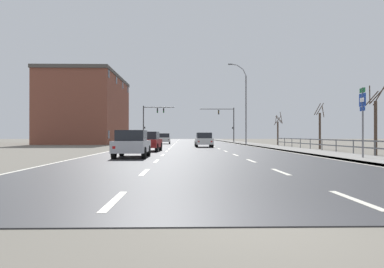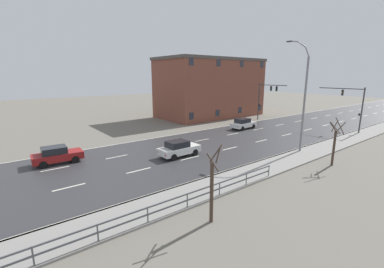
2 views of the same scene
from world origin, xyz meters
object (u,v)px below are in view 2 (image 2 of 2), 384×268
(car_near_right, at_px, (57,155))
(brick_building, at_px, (210,88))
(traffic_signal_right, at_px, (353,102))
(traffic_signal_left, at_px, (265,95))
(car_far_left, at_px, (179,148))
(street_lamp_midground, at_px, (303,99))
(car_far_right, at_px, (243,124))

(car_near_right, height_order, brick_building, brick_building)
(traffic_signal_right, bearing_deg, car_near_right, -106.84)
(brick_building, bearing_deg, traffic_signal_left, 21.32)
(car_far_left, bearing_deg, traffic_signal_left, 107.41)
(brick_building, bearing_deg, street_lamp_midground, -20.62)
(brick_building, bearing_deg, traffic_signal_right, 12.86)
(traffic_signal_right, distance_m, car_far_right, 14.93)
(traffic_signal_left, xyz_separation_m, brick_building, (-9.86, -3.85, 1.04))
(traffic_signal_left, distance_m, car_far_right, 9.60)
(car_near_right, height_order, car_far_left, same)
(car_far_left, distance_m, brick_building, 26.88)
(brick_building, bearing_deg, car_near_right, -66.85)
(brick_building, bearing_deg, car_far_left, -48.25)
(traffic_signal_right, bearing_deg, brick_building, -167.14)
(car_near_right, relative_size, brick_building, 0.21)
(street_lamp_midground, relative_size, traffic_signal_left, 1.75)
(car_near_right, bearing_deg, brick_building, 116.06)
(traffic_signal_right, xyz_separation_m, traffic_signal_left, (-13.34, -1.45, 0.24))
(street_lamp_midground, height_order, car_far_right, street_lamp_midground)
(traffic_signal_right, height_order, traffic_signal_left, traffic_signal_left)
(street_lamp_midground, relative_size, traffic_signal_right, 1.80)
(traffic_signal_right, relative_size, car_near_right, 1.48)
(car_near_right, xyz_separation_m, car_far_right, (-0.08, 24.94, 0.00))
(car_far_right, xyz_separation_m, brick_building, (-12.56, 4.63, 4.63))
(street_lamp_midground, bearing_deg, car_near_right, -118.67)
(car_far_left, bearing_deg, brick_building, 130.93)
(car_far_right, distance_m, car_far_left, 15.95)
(street_lamp_midground, height_order, traffic_signal_right, street_lamp_midground)
(traffic_signal_left, relative_size, brick_building, 0.32)
(car_far_right, xyz_separation_m, car_far_left, (5.07, -15.12, 0.00))
(car_near_right, bearing_deg, traffic_signal_left, 97.67)
(street_lamp_midground, height_order, car_near_right, street_lamp_midground)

